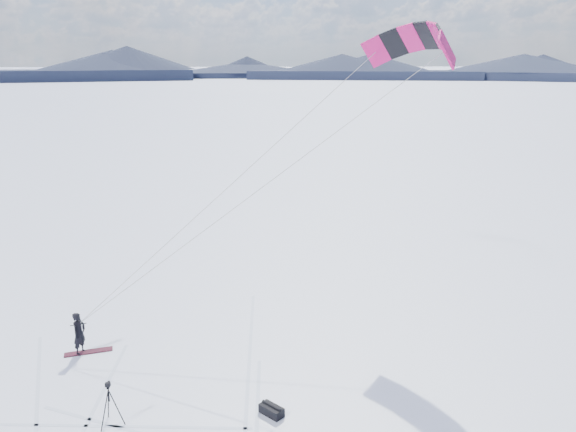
{
  "coord_description": "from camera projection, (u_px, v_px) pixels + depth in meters",
  "views": [
    {
      "loc": [
        2.6,
        -14.73,
        10.22
      ],
      "look_at": [
        5.14,
        5.99,
        4.41
      ],
      "focal_mm": 35.0,
      "sensor_mm": 36.0,
      "label": 1
    }
  ],
  "objects": [
    {
      "name": "ground",
      "position": [
        140.0,
        420.0,
        16.53
      ],
      "size": [
        1800.0,
        1800.0,
        0.0
      ],
      "primitive_type": "plane",
      "color": "white"
    },
    {
      "name": "horizon_hills",
      "position": [
        131.0,
        314.0,
        15.61
      ],
      "size": [
        704.0,
        704.0,
        8.48
      ],
      "color": "#171E32",
      "rests_on": "ground"
    },
    {
      "name": "snow_tracks",
      "position": [
        115.0,
        429.0,
        16.11
      ],
      "size": [
        14.76,
        10.25,
        0.01
      ],
      "color": "#AFBCD8",
      "rests_on": "ground"
    },
    {
      "name": "snowkiter",
      "position": [
        81.0,
        353.0,
        20.27
      ],
      "size": [
        0.58,
        0.68,
        1.58
      ],
      "primitive_type": "imported",
      "rotation": [
        0.0,
        0.0,
        1.16
      ],
      "color": "black",
      "rests_on": "ground"
    },
    {
      "name": "snowboard",
      "position": [
        89.0,
        352.0,
        20.32
      ],
      "size": [
        1.7,
        0.61,
        0.04
      ],
      "primitive_type": "cube",
      "rotation": [
        0.0,
        0.0,
        0.19
      ],
      "color": "maroon",
      "rests_on": "ground"
    },
    {
      "name": "tripod",
      "position": [
        109.0,
        398.0,
        16.07
      ],
      "size": [
        0.67,
        0.72,
        1.37
      ],
      "rotation": [
        0.0,
        0.0,
        -0.12
      ],
      "color": "black",
      "rests_on": "ground"
    },
    {
      "name": "gear_bag_b",
      "position": [
        272.0,
        410.0,
        16.72
      ],
      "size": [
        0.77,
        0.81,
        0.34
      ],
      "rotation": [
        0.0,
        0.0,
        -0.85
      ],
      "color": "black",
      "rests_on": "ground"
    },
    {
      "name": "power_kite",
      "position": [
        415.0,
        45.0,
        22.14
      ],
      "size": [
        14.31,
        6.15,
        10.56
      ],
      "color": "#CB1163",
      "rests_on": "ground"
    }
  ]
}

